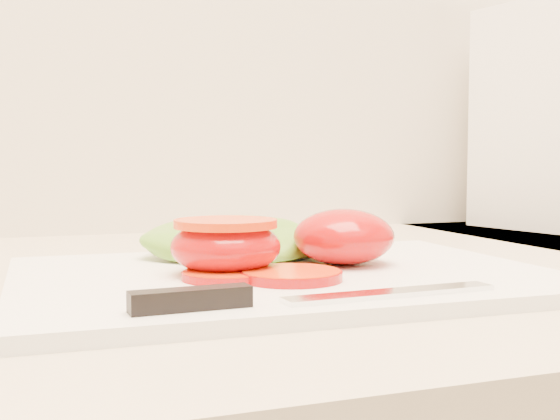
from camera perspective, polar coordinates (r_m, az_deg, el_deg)
name	(u,v)px	position (r m, az deg, el deg)	size (l,w,h in m)	color
cutting_board	(285,277)	(0.53, 0.37, -5.49)	(0.39, 0.28, 0.01)	white
tomato_half_dome	(344,237)	(0.56, 5.19, -2.16)	(0.08, 0.08, 0.04)	#B90600
tomato_half_cut	(226,244)	(0.51, -4.43, -2.79)	(0.08, 0.08, 0.04)	#B90600
tomato_slice_0	(291,275)	(0.49, 0.92, -5.32)	(0.07, 0.07, 0.01)	#EA4509
tomato_slice_1	(226,275)	(0.49, -4.38, -5.28)	(0.06, 0.06, 0.01)	#EA4509
lettuce_leaf_0	(235,240)	(0.60, -3.72, -2.45)	(0.16, 0.11, 0.03)	#6FAC2D
lettuce_leaf_1	(287,242)	(0.62, 0.55, -2.60)	(0.10, 0.07, 0.02)	#6FAC2D
knife	(274,297)	(0.41, -0.47, -7.05)	(0.23, 0.02, 0.01)	silver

